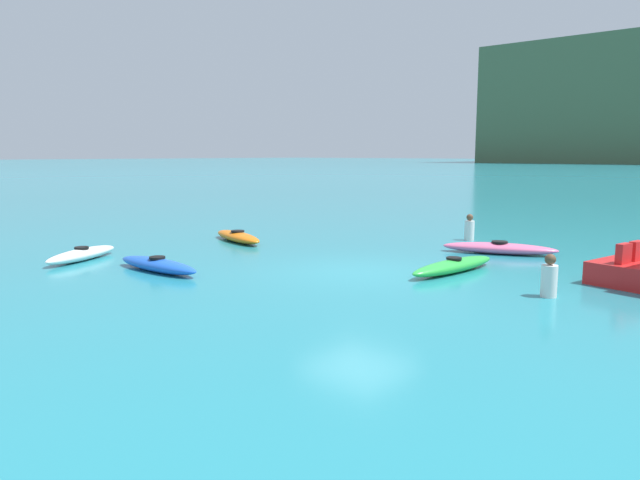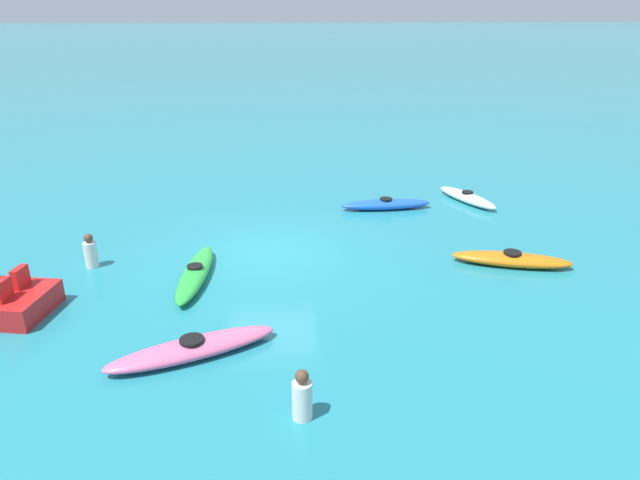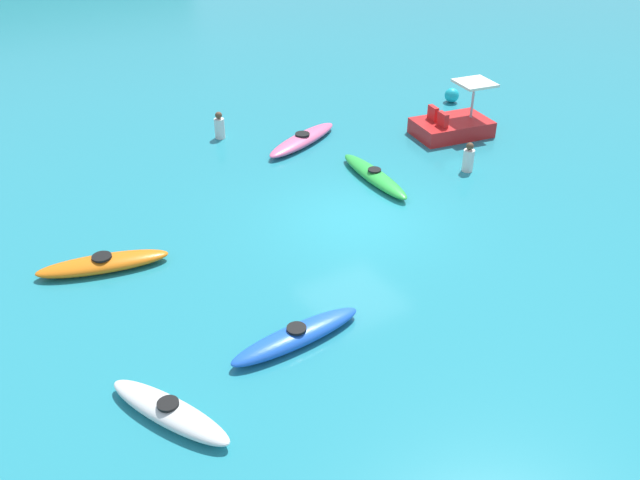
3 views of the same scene
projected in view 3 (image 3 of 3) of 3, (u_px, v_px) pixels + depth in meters
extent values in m
plane|color=teal|center=(355.00, 220.00, 17.32)|extent=(600.00, 600.00, 0.00)
ellipsoid|color=white|center=(169.00, 412.00, 11.49)|extent=(1.62, 2.62, 0.32)
cylinder|color=black|center=(168.00, 404.00, 11.39)|extent=(0.50, 0.50, 0.05)
ellipsoid|color=orange|center=(103.00, 264.00, 15.32)|extent=(3.00, 1.44, 0.32)
cylinder|color=black|center=(102.00, 257.00, 15.23)|extent=(0.54, 0.54, 0.05)
ellipsoid|color=blue|center=(297.00, 336.00, 13.18)|extent=(2.94, 0.75, 0.32)
cylinder|color=black|center=(297.00, 328.00, 13.08)|extent=(0.41, 0.41, 0.05)
ellipsoid|color=pink|center=(302.00, 140.00, 21.27)|extent=(3.24, 1.89, 0.32)
cylinder|color=black|center=(302.00, 134.00, 21.17)|extent=(0.59, 0.59, 0.05)
ellipsoid|color=green|center=(374.00, 176.00, 19.11)|extent=(0.82, 3.20, 0.32)
cylinder|color=black|center=(375.00, 170.00, 19.01)|extent=(0.40, 0.40, 0.05)
cube|color=red|center=(451.00, 128.00, 21.87)|extent=(2.62, 1.89, 0.50)
cube|color=red|center=(433.00, 113.00, 21.68)|extent=(0.23, 0.46, 0.44)
cube|color=red|center=(443.00, 119.00, 21.21)|extent=(0.23, 0.46, 0.44)
cylinder|color=#B2B2B7|center=(473.00, 101.00, 21.68)|extent=(0.08, 0.08, 1.10)
cube|color=silver|center=(475.00, 83.00, 21.37)|extent=(1.27, 1.27, 0.08)
sphere|color=#19B7C6|center=(452.00, 95.00, 24.42)|extent=(0.52, 0.52, 0.52)
cylinder|color=silver|center=(468.00, 160.00, 19.58)|extent=(0.43, 0.43, 0.65)
sphere|color=brown|center=(470.00, 146.00, 19.35)|extent=(0.22, 0.22, 0.22)
cylinder|color=silver|center=(220.00, 128.00, 21.62)|extent=(0.42, 0.42, 0.65)
sphere|color=brown|center=(219.00, 115.00, 21.38)|extent=(0.22, 0.22, 0.22)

